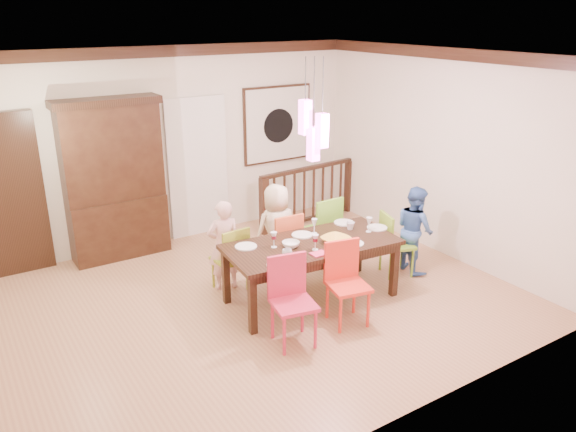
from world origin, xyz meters
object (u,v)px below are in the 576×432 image
chair_end_right (398,240)px  dining_table (312,249)px  china_hutch (114,180)px  balustrade (309,193)px  person_far_left (224,245)px  chair_far_left (229,254)px  person_far_mid (277,230)px  person_end_right (415,229)px

chair_end_right → dining_table: bearing=106.3°
china_hutch → balustrade: bearing=-6.4°
person_far_left → china_hutch: bearing=-56.4°
dining_table → chair_far_left: chair_far_left is taller
balustrade → person_far_mid: (-1.50, -1.42, 0.13)m
china_hutch → dining_table: bearing=-59.0°
chair_far_left → person_far_mid: size_ratio=0.68×
chair_end_right → person_far_mid: size_ratio=0.69×
chair_end_right → person_far_left: (-2.13, 0.88, 0.09)m
chair_far_left → person_far_left: bearing=-61.6°
person_far_left → person_far_mid: 0.78m
chair_far_left → person_end_right: (2.36, -0.84, 0.11)m
chair_far_left → chair_end_right: (2.08, -0.82, 0.01)m
person_far_mid → chair_end_right: bearing=151.8°
chair_far_left → person_far_mid: bearing=179.1°
person_far_left → person_end_right: (2.40, -0.90, 0.01)m
dining_table → balustrade: 2.72m
chair_end_right → person_far_mid: (-1.35, 0.87, 0.13)m
china_hutch → person_far_left: china_hutch is taller
chair_far_left → china_hutch: 2.11m
dining_table → person_far_left: person_far_left is taller
dining_table → chair_end_right: 1.38m
dining_table → person_far_mid: bearing=93.8°
dining_table → balustrade: (1.52, 2.25, -0.17)m
china_hutch → person_end_right: 4.20m
balustrade → person_far_mid: bearing=-141.5°
chair_end_right → china_hutch: bearing=66.0°
person_far_left → person_end_right: size_ratio=0.99×
balustrade → person_far_left: bearing=-153.1°
person_far_left → balustrade: bearing=-139.2°
dining_table → chair_far_left: size_ratio=2.52×
chair_end_right → balustrade: size_ratio=0.44×
chair_far_left → person_far_left: size_ratio=0.73×
chair_end_right → person_end_right: person_end_right is taller
balustrade → person_far_left: 2.68m
chair_far_left → dining_table: bearing=127.5°
person_end_right → balustrade: bearing=14.9°
dining_table → balustrade: bearing=61.2°
dining_table → china_hutch: size_ratio=0.95×
chair_far_left → person_end_right: 2.51m
person_far_left → chair_far_left: bearing=132.5°
dining_table → chair_end_right: bearing=3.6°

